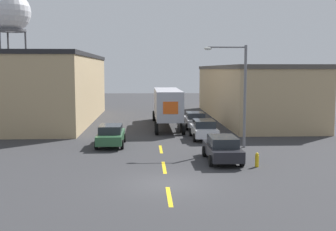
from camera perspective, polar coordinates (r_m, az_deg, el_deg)
The scene contains 12 objects.
ground_plane at distance 21.30m, azimuth -0.15°, elevation -9.21°, with size 160.00×160.00×0.00m, color #333335.
road_centerline at distance 24.67m, azimuth -0.54°, elevation -7.04°, with size 0.20×14.25×0.01m.
warehouse_left at distance 47.89m, azimuth -17.16°, elevation 3.58°, with size 12.11×24.03×7.32m.
warehouse_right at distance 49.78m, azimuth 10.93°, elevation 3.14°, with size 8.40×27.18×6.11m.
semi_truck at distance 41.90m, azimuth -0.18°, elevation 1.58°, with size 2.68×12.83×3.76m.
parked_car_right_far at distance 40.80m, azimuth 3.69°, elevation -0.59°, with size 2.06×4.69×1.57m.
parked_car_right_near at distance 26.36m, azimuth 7.36°, elevation -4.42°, with size 2.06×4.69×1.57m.
parked_car_right_mid at distance 34.65m, azimuth 4.87°, elevation -1.82°, with size 2.06×4.69×1.57m.
parked_car_left_far at distance 31.71m, azimuth -7.75°, elevation -2.61°, with size 2.06×4.69×1.57m.
water_tower at distance 69.88m, azimuth -20.61°, elevation 12.87°, with size 6.17×6.17×17.44m.
street_lamp at distance 30.79m, azimuth 9.65°, elevation 3.78°, with size 3.11×0.32×7.41m.
fire_hydrant at distance 25.26m, azimuth 11.96°, elevation -5.90°, with size 0.22×0.22×0.85m.
Camera 1 is at (-0.98, -20.51, 5.69)m, focal length 45.00 mm.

